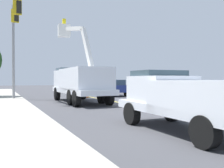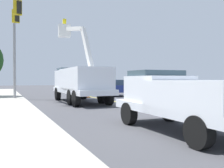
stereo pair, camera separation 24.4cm
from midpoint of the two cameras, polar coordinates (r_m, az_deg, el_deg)
name	(u,v)px [view 2 (the right image)]	position (r m, az deg, el deg)	size (l,w,h in m)	color
ground	(126,104)	(17.70, 3.67, -4.54)	(120.00, 120.00, 0.00)	#47474C
sidewalk_far_side	(2,108)	(15.72, -23.49, -5.11)	(60.00, 3.60, 0.12)	#B2ADA3
lane_centre_stripe	(126,104)	(17.70, 3.67, -4.53)	(50.00, 0.16, 0.01)	yellow
utility_bucket_truck	(80,81)	(18.95, -7.09, 0.65)	(8.47, 3.64, 6.34)	white
service_pickup_truck	(181,98)	(8.50, 16.36, -3.06)	(5.84, 2.88, 2.06)	white
passing_minivan	(113,87)	(26.43, 0.46, -0.59)	(5.02, 2.56, 1.69)	navy
traffic_cone_mid_front	(130,101)	(15.35, 4.70, -3.85)	(0.40, 0.40, 0.84)	black
traffic_cone_mid_rear	(88,94)	(23.55, -5.23, -2.24)	(0.40, 0.40, 0.77)	black
traffic_signal_mast	(16,33)	(21.37, -20.91, 10.89)	(6.26, 1.10, 8.00)	gray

